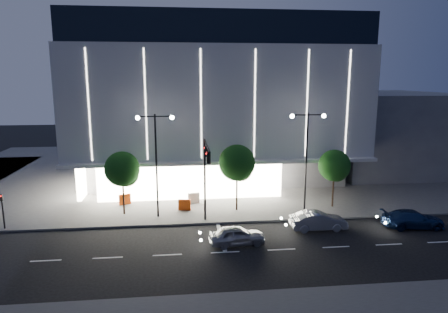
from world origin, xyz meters
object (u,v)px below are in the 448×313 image
(ped_signal_far, at_px, (3,208))
(tree_mid, at_px, (237,165))
(street_lamp_east, at_px, (307,147))
(barrier_a, at_px, (125,199))
(car_second, at_px, (318,221))
(car_third, at_px, (413,219))
(traffic_mast, at_px, (206,167))
(tree_left, at_px, (123,171))
(tree_right, at_px, (334,167))
(car_lead, at_px, (237,235))
(barrier_c, at_px, (185,205))
(street_lamp_west, at_px, (156,150))
(barrier_d, at_px, (194,198))

(ped_signal_far, relative_size, tree_mid, 0.49)
(street_lamp_east, distance_m, barrier_a, 17.53)
(car_second, xyz_separation_m, car_third, (7.79, -0.37, -0.03))
(traffic_mast, relative_size, tree_left, 1.24)
(tree_right, bearing_deg, car_lead, -143.92)
(tree_right, xyz_separation_m, car_third, (4.60, -5.49, -3.18))
(traffic_mast, xyz_separation_m, ped_signal_far, (-16.00, 1.16, -3.14))
(barrier_c, bearing_deg, car_third, -7.89)
(street_lamp_west, bearing_deg, car_third, -12.23)
(car_third, bearing_deg, tree_left, 81.10)
(traffic_mast, bearing_deg, car_second, -9.26)
(traffic_mast, height_order, barrier_c, traffic_mast)
(tree_mid, xyz_separation_m, car_second, (5.81, -5.12, -3.60))
(car_third, xyz_separation_m, barrier_d, (-17.43, 7.92, -0.06))
(traffic_mast, relative_size, car_second, 1.58)
(barrier_c, relative_size, barrier_d, 1.00)
(tree_right, distance_m, barrier_c, 14.11)
(barrier_a, xyz_separation_m, barrier_d, (6.49, -0.25, 0.00))
(tree_right, bearing_deg, tree_mid, 180.00)
(tree_left, height_order, car_lead, tree_left)
(tree_right, distance_m, car_third, 7.84)
(ped_signal_far, bearing_deg, car_second, -5.98)
(tree_left, bearing_deg, street_lamp_west, -18.94)
(tree_left, distance_m, tree_right, 19.00)
(ped_signal_far, bearing_deg, barrier_d, 18.05)
(barrier_a, bearing_deg, car_third, -40.18)
(street_lamp_west, relative_size, tree_left, 1.57)
(street_lamp_west, distance_m, ped_signal_far, 12.76)
(tree_mid, xyz_separation_m, barrier_c, (-4.73, 0.42, -3.68))
(tree_mid, distance_m, tree_right, 9.01)
(tree_right, distance_m, car_lead, 12.81)
(traffic_mast, relative_size, tree_mid, 1.15)
(car_third, height_order, barrier_d, car_third)
(tree_mid, bearing_deg, barrier_c, 174.94)
(street_lamp_east, height_order, barrier_d, street_lamp_east)
(car_third, bearing_deg, ped_signal_far, 89.00)
(car_second, relative_size, barrier_c, 4.06)
(traffic_mast, xyz_separation_m, tree_left, (-6.97, 3.68, -0.99))
(tree_left, bearing_deg, tree_mid, 0.00)
(car_second, height_order, barrier_c, car_second)
(street_lamp_west, height_order, tree_left, street_lamp_west)
(street_lamp_west, height_order, ped_signal_far, street_lamp_west)
(tree_right, height_order, car_third, tree_right)
(car_lead, distance_m, car_second, 7.18)
(car_second, bearing_deg, tree_left, 71.54)
(tree_right, xyz_separation_m, barrier_d, (-12.83, 2.43, -3.23))
(car_second, bearing_deg, tree_right, -32.43)
(street_lamp_west, xyz_separation_m, barrier_a, (-3.29, 3.70, -5.31))
(street_lamp_east, xyz_separation_m, ped_signal_far, (-25.00, -1.50, -4.07))
(street_lamp_east, xyz_separation_m, car_third, (7.63, -4.47, -5.25))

